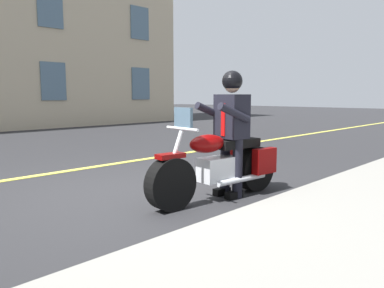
% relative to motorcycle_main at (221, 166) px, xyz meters
% --- Properties ---
extents(ground_plane, '(80.00, 80.00, 0.00)m').
position_rel_motorcycle_main_xyz_m(ground_plane, '(0.70, -1.25, -0.45)').
color(ground_plane, '#28282B').
extents(lane_center_stripe, '(60.00, 0.16, 0.01)m').
position_rel_motorcycle_main_xyz_m(lane_center_stripe, '(0.70, -3.25, -0.45)').
color(lane_center_stripe, '#E5DB4C').
rests_on(lane_center_stripe, ground_plane).
extents(motorcycle_main, '(2.22, 0.74, 1.26)m').
position_rel_motorcycle_main_xyz_m(motorcycle_main, '(0.00, 0.00, 0.00)').
color(motorcycle_main, black).
rests_on(motorcycle_main, ground_plane).
extents(rider_main, '(0.66, 0.59, 1.74)m').
position_rel_motorcycle_main_xyz_m(rider_main, '(-0.19, 0.02, 0.58)').
color(rider_main, black).
rests_on(rider_main, ground_plane).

